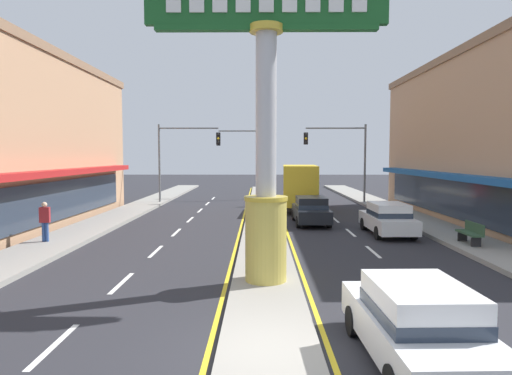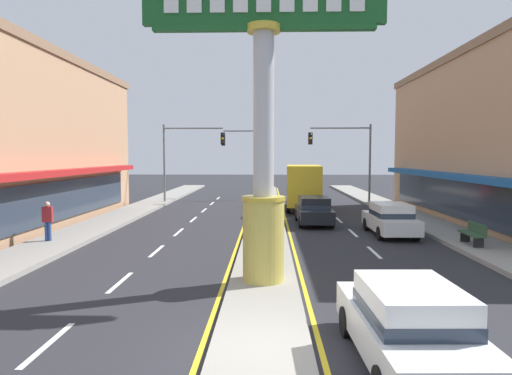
# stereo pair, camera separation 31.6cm
# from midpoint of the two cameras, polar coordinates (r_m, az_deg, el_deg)

# --- Properties ---
(ground_plane) EXTENTS (160.00, 160.00, 0.00)m
(ground_plane) POSITION_cam_midpoint_polar(r_m,az_deg,el_deg) (9.11, 0.62, -20.52)
(ground_plane) COLOR #28282D
(median_strip) EXTENTS (1.99, 52.00, 0.14)m
(median_strip) POSITION_cam_midpoint_polar(r_m,az_deg,el_deg) (26.55, 0.52, -3.96)
(median_strip) COLOR gray
(median_strip) RESTS_ON ground
(sidewalk_left) EXTENTS (2.48, 60.00, 0.18)m
(sidewalk_left) POSITION_cam_midpoint_polar(r_m,az_deg,el_deg) (26.10, -19.33, -4.29)
(sidewalk_left) COLOR gray
(sidewalk_left) RESTS_ON ground
(sidewalk_right) EXTENTS (2.48, 60.00, 0.18)m
(sidewalk_right) POSITION_cam_midpoint_polar(r_m,az_deg,el_deg) (26.12, 20.36, -4.31)
(sidewalk_right) COLOR gray
(sidewalk_right) RESTS_ON ground
(lane_markings) EXTENTS (8.73, 52.00, 0.01)m
(lane_markings) POSITION_cam_midpoint_polar(r_m,az_deg,el_deg) (25.22, 0.52, -4.54)
(lane_markings) COLOR silver
(lane_markings) RESTS_ON ground
(district_sign) EXTENTS (6.83, 1.27, 8.85)m
(district_sign) POSITION_cam_midpoint_polar(r_m,az_deg,el_deg) (12.94, 0.58, 7.74)
(district_sign) COLOR gold
(district_sign) RESTS_ON median_strip
(traffic_light_left_side) EXTENTS (4.86, 0.46, 6.20)m
(traffic_light_left_side) POSITION_cam_midpoint_polar(r_m,az_deg,el_deg) (35.41, -9.66, 4.78)
(traffic_light_left_side) COLOR slate
(traffic_light_left_side) RESTS_ON ground
(traffic_light_right_side) EXTENTS (4.86, 0.46, 6.20)m
(traffic_light_right_side) POSITION_cam_midpoint_polar(r_m,az_deg,el_deg) (35.44, 10.67, 4.76)
(traffic_light_right_side) COLOR slate
(traffic_light_right_side) RESTS_ON ground
(traffic_light_median_far) EXTENTS (4.20, 0.46, 6.20)m
(traffic_light_median_far) POSITION_cam_midpoint_polar(r_m,az_deg,el_deg) (38.90, -1.38, 4.69)
(traffic_light_median_far) COLOR slate
(traffic_light_median_far) RESTS_ON ground
(sedan_near_right_lane) EXTENTS (1.94, 4.35, 1.53)m
(sedan_near_right_lane) POSITION_cam_midpoint_polar(r_m,az_deg,el_deg) (8.86, 18.75, -15.98)
(sedan_near_right_lane) COLOR white
(sedan_near_right_lane) RESTS_ON ground
(box_truck_far_right_lane) EXTENTS (2.53, 7.00, 3.12)m
(box_truck_far_right_lane) POSITION_cam_midpoint_polar(r_m,az_deg,el_deg) (31.14, 5.23, 0.22)
(box_truck_far_right_lane) COLOR maroon
(box_truck_far_right_lane) RESTS_ON ground
(sedan_near_left_lane) EXTENTS (1.86, 4.31, 1.53)m
(sedan_near_left_lane) POSITION_cam_midpoint_polar(r_m,az_deg,el_deg) (24.90, 6.63, -2.86)
(sedan_near_left_lane) COLOR black
(sedan_near_left_lane) RESTS_ON ground
(sedan_mid_left_lane) EXTENTS (1.88, 4.32, 1.53)m
(sedan_mid_left_lane) POSITION_cam_midpoint_polar(r_m,az_deg,el_deg) (22.34, 16.00, -3.79)
(sedan_mid_left_lane) COLOR white
(sedan_mid_left_lane) RESTS_ON ground
(street_bench) EXTENTS (0.48, 1.60, 0.88)m
(street_bench) POSITION_cam_midpoint_polar(r_m,az_deg,el_deg) (20.35, 25.22, -5.19)
(street_bench) COLOR #2D4C33
(street_bench) RESTS_ON sidewalk_right
(pedestrian_near_kerb) EXTENTS (0.43, 0.27, 1.67)m
(pedestrian_near_kerb) POSITION_cam_midpoint_polar(r_m,az_deg,el_deg) (20.89, -25.62, -3.65)
(pedestrian_near_kerb) COLOR #2D4C8C
(pedestrian_near_kerb) RESTS_ON sidewalk_left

